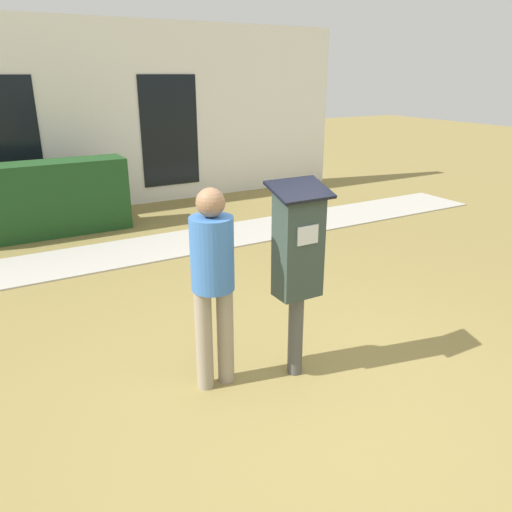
% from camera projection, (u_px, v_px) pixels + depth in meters
% --- Properties ---
extents(ground_plane, '(40.00, 40.00, 0.00)m').
position_uv_depth(ground_plane, '(312.00, 403.00, 3.73)').
color(ground_plane, olive).
extents(sidewalk, '(12.00, 1.10, 0.02)m').
position_uv_depth(sidewalk, '(145.00, 249.00, 6.96)').
color(sidewalk, '#B7B2A8').
rests_on(sidewalk, ground).
extents(building_facade, '(10.00, 0.26, 3.20)m').
position_uv_depth(building_facade, '(89.00, 118.00, 8.60)').
color(building_facade, white).
rests_on(building_facade, ground).
extents(parking_meter, '(0.44, 0.31, 1.59)m').
position_uv_depth(parking_meter, '(298.00, 257.00, 3.77)').
color(parking_meter, '#4C4C4C').
rests_on(parking_meter, ground).
extents(person_standing, '(0.32, 0.32, 1.58)m').
position_uv_depth(person_standing, '(213.00, 275.00, 3.66)').
color(person_standing, gray).
rests_on(person_standing, ground).
extents(outdoor_chair_left, '(0.44, 0.44, 0.90)m').
position_uv_depth(outdoor_chair_left, '(12.00, 198.00, 7.63)').
color(outdoor_chair_left, '#262628').
rests_on(outdoor_chair_left, ground).
extents(outdoor_chair_middle, '(0.44, 0.44, 0.90)m').
position_uv_depth(outdoor_chair_middle, '(91.00, 187.00, 8.36)').
color(outdoor_chair_middle, '#262628').
rests_on(outdoor_chair_middle, ground).
extents(hedge_row, '(2.66, 0.60, 1.10)m').
position_uv_depth(hedge_row, '(36.00, 200.00, 7.38)').
color(hedge_row, '#1E471E').
rests_on(hedge_row, ground).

